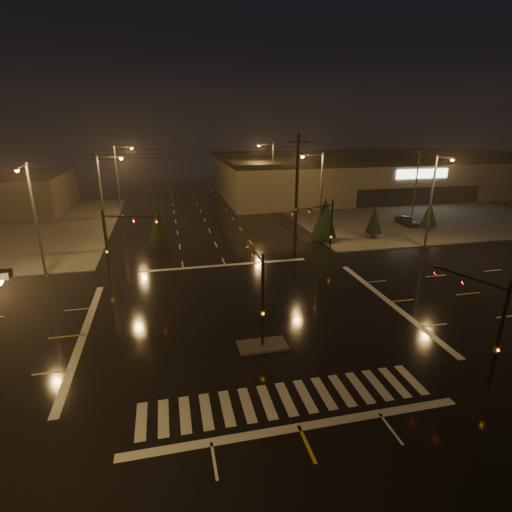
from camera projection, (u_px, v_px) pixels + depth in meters
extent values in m
plane|color=black|center=(249.00, 317.00, 28.22)|extent=(140.00, 140.00, 0.00)
cube|color=#42403B|center=(397.00, 209.00, 62.25)|extent=(36.00, 36.00, 0.12)
cube|color=#42403B|center=(262.00, 345.00, 24.51)|extent=(3.00, 1.60, 0.15)
cube|color=beige|center=(286.00, 399.00, 19.91)|extent=(15.00, 2.60, 0.01)
cube|color=beige|center=(299.00, 427.00, 18.07)|extent=(16.00, 0.50, 0.01)
cube|color=beige|center=(225.00, 265.00, 38.38)|extent=(16.00, 0.50, 0.01)
cube|color=black|center=(433.00, 211.00, 61.47)|extent=(50.00, 24.00, 0.08)
cube|color=#6D654D|center=(377.00, 174.00, 76.97)|extent=(60.00, 28.00, 7.00)
cube|color=black|center=(378.00, 156.00, 75.91)|extent=(60.20, 28.20, 0.80)
cube|color=white|center=(422.00, 174.00, 63.41)|extent=(9.00, 0.20, 1.40)
cube|color=black|center=(419.00, 196.00, 64.61)|extent=(22.00, 0.15, 2.80)
cylinder|color=black|center=(263.00, 302.00, 23.57)|extent=(0.18, 0.18, 6.00)
cylinder|color=black|center=(254.00, 251.00, 24.84)|extent=(0.12, 4.50, 0.12)
imported|color=#594707|center=(248.00, 242.00, 26.73)|extent=(0.16, 0.20, 1.00)
cube|color=#594707|center=(263.00, 313.00, 23.79)|extent=(0.25, 0.18, 0.35)
cylinder|color=black|center=(331.00, 230.00, 39.18)|extent=(0.18, 0.18, 6.00)
cylinder|color=black|center=(313.00, 208.00, 37.09)|extent=(4.74, 1.82, 0.12)
imported|color=#594707|center=(294.00, 211.00, 35.94)|extent=(0.24, 0.22, 1.00)
cube|color=#594707|center=(331.00, 237.00, 39.40)|extent=(0.25, 0.18, 0.35)
cylinder|color=black|center=(106.00, 244.00, 34.73)|extent=(0.18, 0.18, 6.00)
cylinder|color=black|center=(130.00, 217.00, 33.63)|extent=(4.74, 1.82, 0.12)
imported|color=#594707|center=(156.00, 218.00, 33.39)|extent=(0.24, 0.22, 1.00)
cube|color=#594707|center=(107.00, 252.00, 34.95)|extent=(0.25, 0.18, 0.35)
cylinder|color=black|center=(499.00, 337.00, 19.79)|extent=(0.18, 0.18, 6.00)
cylinder|color=black|center=(469.00, 278.00, 20.58)|extent=(1.48, 3.80, 0.12)
imported|color=#594707|center=(437.00, 268.00, 22.03)|extent=(0.22, 0.24, 1.00)
cube|color=#594707|center=(496.00, 349.00, 20.02)|extent=(0.25, 0.18, 0.35)
cylinder|color=#38383A|center=(102.00, 205.00, 40.80)|extent=(0.24, 0.24, 10.00)
cylinder|color=#38383A|center=(109.00, 157.00, 39.51)|extent=(2.40, 0.14, 0.14)
cube|color=#38383A|center=(121.00, 157.00, 39.76)|extent=(0.70, 0.30, 0.18)
sphere|color=orange|center=(121.00, 158.00, 39.80)|extent=(0.32, 0.32, 0.32)
cylinder|color=#38383A|center=(118.00, 183.00, 55.57)|extent=(0.24, 0.24, 10.00)
cylinder|color=#38383A|center=(123.00, 147.00, 54.28)|extent=(2.40, 0.14, 0.14)
cube|color=#38383A|center=(131.00, 147.00, 54.53)|extent=(0.70, 0.30, 0.18)
sphere|color=orange|center=(131.00, 148.00, 54.57)|extent=(0.32, 0.32, 0.32)
cylinder|color=#38383A|center=(321.00, 199.00, 43.82)|extent=(0.24, 0.24, 10.00)
cylinder|color=#38383A|center=(312.00, 155.00, 42.03)|extent=(2.40, 0.14, 0.14)
cube|color=#38383A|center=(303.00, 155.00, 41.81)|extent=(0.70, 0.30, 0.18)
sphere|color=orange|center=(303.00, 157.00, 41.85)|extent=(0.32, 0.32, 0.32)
cylinder|color=#38383A|center=(273.00, 176.00, 62.28)|extent=(0.24, 0.24, 10.00)
cylinder|color=#38383A|center=(266.00, 144.00, 60.49)|extent=(2.40, 0.14, 0.14)
cube|color=#38383A|center=(259.00, 145.00, 60.27)|extent=(0.70, 0.30, 0.18)
sphere|color=orange|center=(259.00, 146.00, 60.31)|extent=(0.32, 0.32, 0.32)
cylinder|color=#38383A|center=(36.00, 222.00, 33.85)|extent=(0.24, 0.24, 10.00)
cylinder|color=#38383A|center=(21.00, 166.00, 31.20)|extent=(0.14, 2.40, 0.14)
cube|color=#38383A|center=(17.00, 168.00, 30.20)|extent=(0.30, 0.70, 0.18)
sphere|color=orange|center=(17.00, 170.00, 30.24)|extent=(0.32, 0.32, 0.32)
cylinder|color=#38383A|center=(431.00, 203.00, 41.89)|extent=(0.24, 0.24, 10.00)
cylinder|color=#38383A|center=(445.00, 157.00, 39.24)|extent=(0.14, 2.40, 0.14)
cube|color=#38383A|center=(453.00, 158.00, 38.24)|extent=(0.30, 0.70, 0.18)
sphere|color=orange|center=(452.00, 160.00, 38.28)|extent=(0.32, 0.32, 0.32)
cylinder|color=black|center=(297.00, 195.00, 40.91)|extent=(0.32, 0.32, 12.00)
cube|color=black|center=(298.00, 142.00, 39.24)|extent=(2.20, 0.12, 0.12)
cylinder|color=black|center=(323.00, 239.00, 45.69)|extent=(0.18, 0.18, 0.70)
cone|color=black|center=(325.00, 217.00, 44.85)|extent=(2.88, 2.88, 4.49)
cylinder|color=black|center=(373.00, 235.00, 47.05)|extent=(0.18, 0.18, 0.70)
cone|color=black|center=(374.00, 220.00, 46.45)|extent=(1.93, 1.93, 3.01)
cylinder|color=black|center=(427.00, 229.00, 49.86)|extent=(0.18, 0.18, 0.70)
cone|color=black|center=(429.00, 214.00, 49.24)|extent=(2.04, 2.04, 3.19)
cylinder|color=black|center=(161.00, 247.00, 42.66)|extent=(0.18, 0.18, 0.70)
cone|color=black|center=(159.00, 226.00, 41.91)|extent=(2.57, 2.57, 4.01)
imported|color=black|center=(407.00, 221.00, 52.67)|extent=(1.71, 4.04, 1.36)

